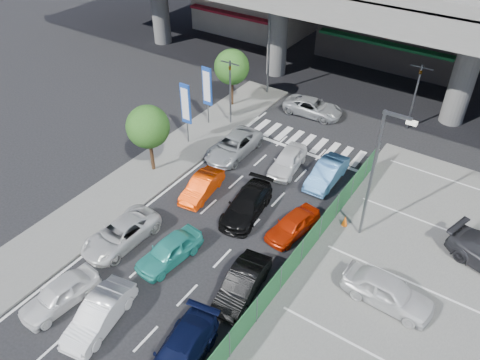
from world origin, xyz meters
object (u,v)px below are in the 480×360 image
Objects in this scene: traffic_light_right at (418,81)px; sedan_white_mid_left at (121,234)px; wagon_silver_front_left at (234,146)px; parked_sedan_white at (388,291)px; signboard_near at (186,106)px; hatch_black_mid_right at (242,284)px; traffic_cone at (345,221)px; street_lamp_left at (271,40)px; crossing_wagon_silver at (313,107)px; signboard_far at (207,88)px; minivan_navy_back at (180,355)px; taxi_orange_left at (202,187)px; tree_near at (148,127)px; van_white_back_left at (60,294)px; sedan_black_mid at (247,205)px; traffic_light_left at (230,77)px; tree_far at (232,67)px; street_lamp_right at (377,167)px; taxi_teal_mid at (169,251)px; taxi_orange_right at (293,225)px; hatch_white_back_mid at (99,314)px; sedan_white_front_mid at (288,161)px; kei_truck_front_right at (327,173)px.

traffic_light_right is 23.32m from sedan_white_mid_left.
parked_sedan_white is (13.53, -6.50, 0.13)m from wagon_silver_front_left.
signboard_near is (-12.70, -11.01, -0.87)m from traffic_light_right.
hatch_black_mid_right reaches higher than traffic_cone.
street_lamp_left is 1.70× the size of crossing_wagon_silver.
signboard_far reaches higher than wagon_silver_front_left.
minivan_navy_back is 4.70m from hatch_black_mid_right.
sedan_white_mid_left is at bearing -140.02° from traffic_cone.
traffic_light_right reaches higher than taxi_orange_left.
tree_near is 6.96× the size of traffic_cone.
van_white_back_left is 23.68m from crossing_wagon_silver.
parked_sedan_white is at bearing -26.29° from wagon_silver_front_left.
traffic_light_left is at bearing 121.30° from sedan_black_mid.
tree_near is 0.97× the size of wagon_silver_front_left.
traffic_light_left is 1.08× the size of tree_far.
traffic_cone is (12.22, -5.92, -3.53)m from traffic_light_left.
street_lamp_right is 16.96m from van_white_back_left.
tree_near is 1.20× the size of taxi_teal_mid.
traffic_light_left reaches higher than minivan_navy_back.
street_lamp_right is 1.70× the size of crossing_wagon_silver.
street_lamp_right is at bearing 42.01° from taxi_orange_right.
van_white_back_left is 2.50m from hatch_white_back_mid.
signboard_far is 8.59m from sedan_white_front_mid.
tree_far is 1.28× the size of taxi_orange_right.
tree_near is 14.95m from minivan_navy_back.
traffic_light_left and traffic_light_right have the same top height.
taxi_orange_right is at bearing -20.58° from signboard_near.
hatch_white_back_mid is 4.45m from minivan_navy_back.
traffic_light_right reaches higher than sedan_white_front_mid.
taxi_teal_mid is at bearing -61.27° from signboard_far.
minivan_navy_back is 6.89× the size of traffic_cone.
hatch_black_mid_right is (4.48, 0.26, 0.01)m from taxi_teal_mid.
hatch_white_back_mid is at bearing 176.49° from minivan_navy_back.
wagon_silver_front_left reaches higher than sedan_white_mid_left.
street_lamp_left is at bearing 120.58° from sedan_white_front_mid.
van_white_back_left is at bearing -129.00° from street_lamp_right.
signboard_near is (-1.00, -4.01, -0.87)m from traffic_light_left.
van_white_back_left is at bearing -80.88° from traffic_light_left.
traffic_cone is (-3.91, 3.96, -0.41)m from parked_sedan_white.
kei_truck_front_right is 9.85m from parked_sedan_white.
signboard_far is (-13.10, -8.01, -0.87)m from traffic_light_right.
traffic_light_left is 1.11× the size of sedan_black_mid.
sedan_white_front_mid is at bearing -176.59° from kei_truck_front_right.
wagon_silver_front_left is at bearing -73.78° from street_lamp_left.
parked_sedan_white is (12.59, -1.64, 0.19)m from taxi_orange_left.
van_white_back_left is 6.95m from minivan_navy_back.
street_lamp_right is 1.00× the size of street_lamp_left.
street_lamp_left is 1.91× the size of hatch_white_back_mid.
signboard_far is 1.00× the size of sedan_white_mid_left.
kei_truck_front_right is at bearing 74.21° from van_white_back_left.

